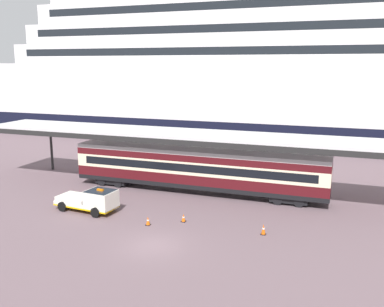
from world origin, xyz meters
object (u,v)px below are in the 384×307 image
at_px(traffic_cone_near, 183,218).
at_px(traffic_cone_far, 148,221).
at_px(traffic_cone_mid, 263,229).
at_px(train_carriage, 196,168).
at_px(service_truck, 91,200).

height_order(traffic_cone_near, traffic_cone_far, traffic_cone_far).
bearing_deg(traffic_cone_mid, traffic_cone_near, 176.25).
xyz_separation_m(train_carriage, traffic_cone_far, (-0.62, -9.12, -1.98)).
height_order(service_truck, traffic_cone_mid, service_truck).
relative_size(train_carriage, service_truck, 4.46).
xyz_separation_m(traffic_cone_near, traffic_cone_far, (-2.24, -1.56, 0.02)).
height_order(service_truck, traffic_cone_near, service_truck).
distance_m(train_carriage, traffic_cone_mid, 11.32).
distance_m(train_carriage, traffic_cone_far, 9.36).
bearing_deg(traffic_cone_far, traffic_cone_mid, 7.81).
relative_size(traffic_cone_near, traffic_cone_far, 0.94).
relative_size(service_truck, traffic_cone_near, 8.53).
relative_size(traffic_cone_near, traffic_cone_mid, 0.82).
xyz_separation_m(train_carriage, traffic_cone_mid, (7.81, -7.97, -1.93)).
bearing_deg(traffic_cone_far, service_truck, 168.20).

